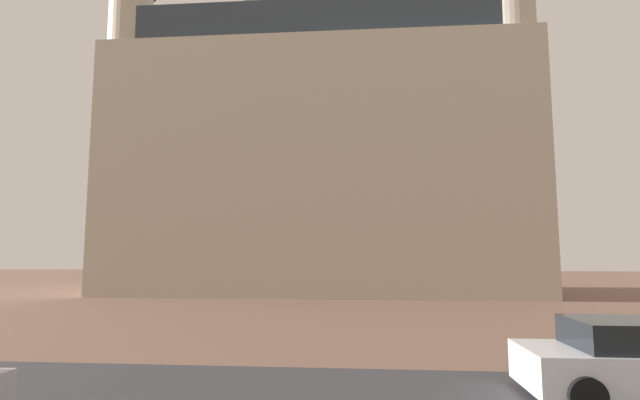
# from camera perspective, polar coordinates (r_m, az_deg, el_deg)

# --- Properties ---
(ground_plane) EXTENTS (120.00, 120.00, 0.00)m
(ground_plane) POSITION_cam_1_polar(r_m,az_deg,el_deg) (9.92, -0.33, -22.22)
(ground_plane) COLOR brown
(landmark_building) EXTENTS (27.87, 10.63, 35.94)m
(landmark_building) POSITION_cam_1_polar(r_m,az_deg,el_deg) (33.32, -0.61, 6.59)
(landmark_building) COLOR #B2A893
(landmark_building) RESTS_ON ground_plane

